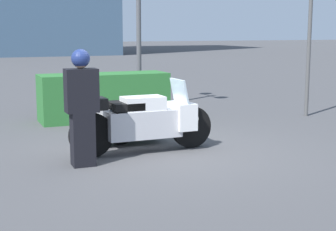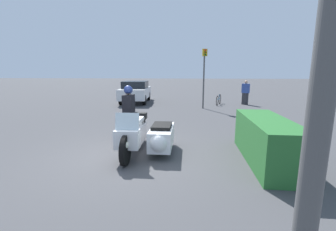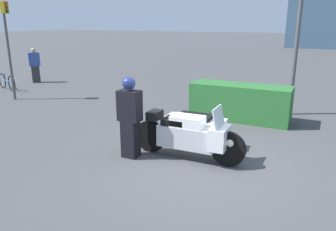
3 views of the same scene
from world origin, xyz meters
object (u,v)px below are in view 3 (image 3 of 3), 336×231
Objects in this scene: hedge_bush_curbside at (240,102)px; pedestrian_bystander at (35,65)px; traffic_light_far at (8,37)px; bicycle_parked at (7,82)px; twin_lamp_post at (301,2)px; police_motorcycle at (196,131)px; officer_rider at (130,116)px.

pedestrian_bystander reaches higher than hedge_bush_curbside.
bicycle_parked is (-1.81, 1.11, -1.93)m from traffic_light_far.
pedestrian_bystander is at bearing 114.14° from bicycle_parked.
twin_lamp_post reaches higher than hedge_bush_curbside.
twin_lamp_post is 9.61m from traffic_light_far.
pedestrian_bystander is (-11.30, 0.55, -2.48)m from twin_lamp_post.
police_motorcycle is 0.71× the size of traffic_light_far.
police_motorcycle is at bearing 125.86° from officer_rider.
pedestrian_bystander is at bearing 169.95° from hedge_bush_curbside.
traffic_light_far is 2.87m from bicycle_parked.
police_motorcycle is 10.03m from bicycle_parked.
twin_lamp_post is at bearing 69.41° from police_motorcycle.
hedge_bush_curbside is 9.82m from bicycle_parked.
bicycle_parked is (-11.08, -1.20, -2.96)m from twin_lamp_post.
police_motorcycle is 5.20m from twin_lamp_post.
officer_rider is at bearing -145.28° from police_motorcycle.
twin_lamp_post is 1.22× the size of traffic_light_far.
police_motorcycle is at bearing -29.96° from traffic_light_far.
hedge_bush_curbside is 3.28m from twin_lamp_post.
hedge_bush_curbside is (1.37, 3.70, -0.39)m from officer_rider.
pedestrian_bystander is (-2.03, 2.86, -1.45)m from traffic_light_far.
officer_rider reaches higher than police_motorcycle.
traffic_light_far is at bearing 166.16° from police_motorcycle.
traffic_light_far is 2.19× the size of bicycle_parked.
bicycle_parked is (-9.59, 2.92, -0.16)m from police_motorcycle.
traffic_light_far is at bearing -166.01° from twin_lamp_post.
bicycle_parked is at bearing 131.69° from traffic_light_far.
twin_lamp_post is at bearing -130.93° from pedestrian_bystander.
bicycle_parked is at bearing 162.34° from police_motorcycle.
pedestrian_bystander is at bearing -121.88° from officer_rider.
pedestrian_bystander is at bearing 153.80° from police_motorcycle.
pedestrian_bystander reaches higher than bicycle_parked.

